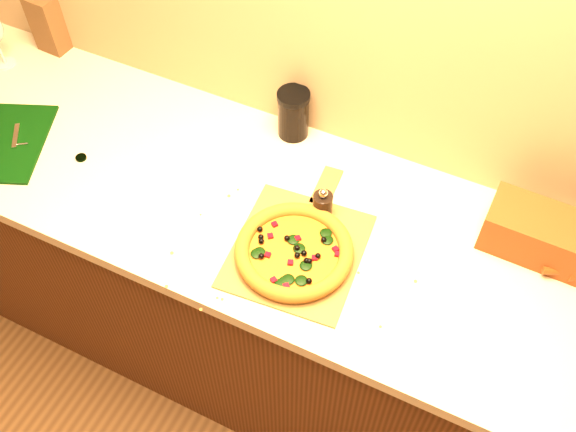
# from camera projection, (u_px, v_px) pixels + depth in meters

# --- Properties ---
(cabinet) EXTENTS (2.80, 0.65, 0.86)m
(cabinet) POSITION_uv_depth(u_px,v_px,m) (312.00, 313.00, 2.06)
(cabinet) COLOR #42220E
(cabinet) RESTS_ON ground
(countertop) EXTENTS (2.84, 0.68, 0.04)m
(countertop) POSITION_uv_depth(u_px,v_px,m) (317.00, 229.00, 1.71)
(countertop) COLOR beige
(countertop) RESTS_ON cabinet
(pizza_peel) EXTENTS (0.35, 0.49, 0.01)m
(pizza_peel) POSITION_uv_depth(u_px,v_px,m) (299.00, 246.00, 1.64)
(pizza_peel) COLOR olive
(pizza_peel) RESTS_ON countertop
(pizza) EXTENTS (0.30, 0.30, 0.04)m
(pizza) POSITION_uv_depth(u_px,v_px,m) (294.00, 251.00, 1.61)
(pizza) COLOR #AB6C2A
(pizza) RESTS_ON pizza_peel
(cutting_board) EXTENTS (0.33, 0.38, 0.02)m
(cutting_board) POSITION_uv_depth(u_px,v_px,m) (4.00, 142.00, 1.87)
(cutting_board) COLOR black
(cutting_board) RESTS_ON countertop
(bottle_cap) EXTENTS (0.04, 0.04, 0.01)m
(bottle_cap) POSITION_uv_depth(u_px,v_px,m) (81.00, 158.00, 1.83)
(bottle_cap) COLOR black
(bottle_cap) RESTS_ON countertop
(pepper_grinder) EXTENTS (0.05, 0.05, 0.10)m
(pepper_grinder) POSITION_uv_depth(u_px,v_px,m) (323.00, 205.00, 1.68)
(pepper_grinder) COLOR black
(pepper_grinder) RESTS_ON countertop
(bread_bag) EXTENTS (0.44, 0.15, 0.12)m
(bread_bag) POSITION_uv_depth(u_px,v_px,m) (573.00, 246.00, 1.57)
(bread_bag) COLOR #623012
(bread_bag) RESTS_ON countertop
(paper_bag) EXTENTS (0.10, 0.08, 0.19)m
(paper_bag) POSITION_uv_depth(u_px,v_px,m) (48.00, 23.00, 2.07)
(paper_bag) COLOR brown
(paper_bag) RESTS_ON countertop
(dark_jar) EXTENTS (0.09, 0.09, 0.15)m
(dark_jar) POSITION_uv_depth(u_px,v_px,m) (293.00, 114.00, 1.84)
(dark_jar) COLOR black
(dark_jar) RESTS_ON countertop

